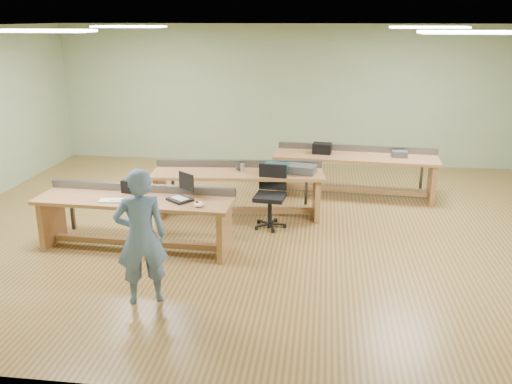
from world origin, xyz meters
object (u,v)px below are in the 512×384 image
(person, at_px, (141,237))
(workbench_mid, at_px, (238,183))
(task_chair, at_px, (270,205))
(mug, at_px, (239,167))
(workbench_back, at_px, (355,165))
(workbench_front, at_px, (136,211))
(drinks_can, at_px, (242,167))
(camera_bag, at_px, (132,186))
(laptop_base, at_px, (180,199))
(parts_bin_grey, at_px, (300,169))
(parts_bin_teal, at_px, (276,168))

(person, bearing_deg, workbench_mid, -124.58)
(task_chair, distance_m, mug, 0.89)
(workbench_mid, bearing_deg, workbench_back, 29.36)
(person, bearing_deg, mug, -124.39)
(workbench_front, xyz_separation_m, drinks_can, (1.27, 1.51, 0.26))
(person, bearing_deg, workbench_back, -143.56)
(person, distance_m, mug, 3.09)
(camera_bag, bearing_deg, laptop_base, -6.06)
(camera_bag, distance_m, mug, 1.90)
(task_chair, relative_size, parts_bin_grey, 2.02)
(parts_bin_teal, xyz_separation_m, parts_bin_grey, (0.38, 0.01, -0.01))
(laptop_base, bearing_deg, workbench_back, 87.05)
(laptop_base, height_order, parts_bin_teal, parts_bin_teal)
(workbench_back, bearing_deg, drinks_can, -140.12)
(workbench_mid, relative_size, mug, 25.02)
(workbench_front, height_order, camera_bag, camera_bag)
(workbench_back, bearing_deg, person, -116.49)
(workbench_mid, bearing_deg, workbench_front, -133.64)
(workbench_back, height_order, person, person)
(person, height_order, laptop_base, person)
(laptop_base, bearing_deg, workbench_mid, 108.29)
(camera_bag, distance_m, task_chair, 2.13)
(parts_bin_teal, relative_size, mug, 3.57)
(camera_bag, height_order, mug, camera_bag)
(workbench_front, xyz_separation_m, camera_bag, (-0.11, 0.22, 0.29))
(task_chair, relative_size, parts_bin_teal, 2.40)
(parts_bin_teal, bearing_deg, workbench_mid, -178.23)
(camera_bag, height_order, parts_bin_teal, camera_bag)
(workbench_front, xyz_separation_m, mug, (1.21, 1.59, 0.24))
(workbench_front, distance_m, parts_bin_teal, 2.39)
(workbench_back, relative_size, mug, 26.41)
(parts_bin_grey, bearing_deg, mug, 177.08)
(parts_bin_teal, bearing_deg, task_chair, -95.70)
(workbench_mid, relative_size, laptop_base, 9.03)
(parts_bin_grey, bearing_deg, person, -118.65)
(camera_bag, bearing_deg, mug, 59.23)
(drinks_can, bearing_deg, camera_bag, -137.05)
(laptop_base, distance_m, parts_bin_grey, 2.22)
(workbench_back, xyz_separation_m, mug, (-1.93, -1.26, 0.24))
(task_chair, height_order, drinks_can, task_chair)
(workbench_front, height_order, workbench_mid, same)
(person, bearing_deg, task_chair, -138.19)
(workbench_back, height_order, camera_bag, camera_bag)
(workbench_mid, bearing_deg, mug, 80.20)
(mug, bearing_deg, workbench_back, 33.00)
(workbench_mid, xyz_separation_m, camera_bag, (-1.31, -1.29, 0.29))
(workbench_back, relative_size, parts_bin_teal, 7.40)
(workbench_back, xyz_separation_m, person, (-2.56, -4.28, 0.24))
(workbench_front, height_order, mug, workbench_front)
(workbench_mid, distance_m, camera_bag, 1.86)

